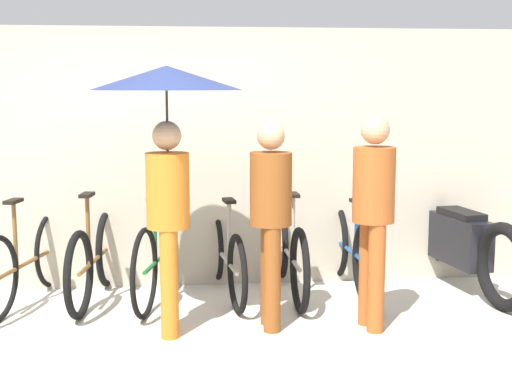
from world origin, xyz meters
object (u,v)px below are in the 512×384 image
Objects in this scene: pedestrian_center at (271,210)px; parked_bicycle_1 at (95,258)px; parked_bicycle_5 at (350,249)px; pedestrian_trailing at (373,206)px; pedestrian_leading at (167,117)px; parked_bicycle_3 at (225,256)px; parked_bicycle_2 at (161,255)px; parked_bicycle_0 at (27,261)px; parked_bicycle_4 at (289,253)px; motorcycle at (460,244)px.

parked_bicycle_1 is at bearing 147.74° from pedestrian_center.
parked_bicycle_5 is 1.19m from pedestrian_trailing.
pedestrian_leading reaches higher than pedestrian_trailing.
pedestrian_center is at bearing 135.19° from parked_bicycle_5.
parked_bicycle_3 and parked_bicycle_5 have the same top height.
parked_bicycle_2 is at bearing -80.44° from parked_bicycle_1.
parked_bicycle_4 is at bearing -75.44° from parked_bicycle_0.
parked_bicycle_5 is 0.87× the size of pedestrian_leading.
parked_bicycle_2 reaches higher than parked_bicycle_1.
parked_bicycle_3 is at bearing 88.98° from parked_bicycle_5.
parked_bicycle_1 is 0.57m from parked_bicycle_2.
pedestrian_leading is at bearing -110.08° from parked_bicycle_0.
parked_bicycle_1 is 0.96× the size of parked_bicycle_5.
parked_bicycle_5 is at bearing 79.13° from motorcycle.
parked_bicycle_2 is 1.13× the size of pedestrian_center.
parked_bicycle_5 is 0.83× the size of motorcycle.
parked_bicycle_1 is 2.29m from parked_bicycle_5.
motorcycle is (1.02, -0.04, 0.03)m from parked_bicycle_5.
parked_bicycle_5 reaches higher than motorcycle.
parked_bicycle_3 is (1.71, 0.04, -0.02)m from parked_bicycle_0.
pedestrian_leading reaches higher than parked_bicycle_0.
parked_bicycle_1 is 0.83× the size of pedestrian_leading.
parked_bicycle_4 is 1.09× the size of pedestrian_trailing.
parked_bicycle_2 is at bearing 96.83° from pedestrian_leading.
motorcycle is (2.17, -0.01, 0.06)m from parked_bicycle_3.
parked_bicycle_3 is at bearing -74.67° from parked_bicycle_0.
parked_bicycle_2 is 1.03× the size of parked_bicycle_5.
parked_bicycle_5 reaches higher than parked_bicycle_4.
pedestrian_trailing is (1.63, -0.98, 0.57)m from parked_bicycle_2.
pedestrian_leading is at bearing 116.48° from parked_bicycle_5.
pedestrian_center is 0.78m from pedestrian_trailing.
parked_bicycle_5 is at bearing -74.61° from parked_bicycle_0.
pedestrian_leading is at bearing 144.36° from parked_bicycle_3.
parked_bicycle_3 is 0.81× the size of motorcycle.
pedestrian_trailing is at bearing -108.66° from parked_bicycle_2.
pedestrian_trailing is 0.78× the size of motorcycle.
pedestrian_center is 0.76× the size of motorcycle.
pedestrian_center is (0.77, -0.04, -0.71)m from pedestrian_leading.
parked_bicycle_2 is at bearing 133.16° from pedestrian_center.
pedestrian_center is at bearing -123.64° from parked_bicycle_2.
pedestrian_center reaches higher than parked_bicycle_3.
motorcycle is (1.88, 0.90, -0.51)m from pedestrian_center.
pedestrian_trailing is at bearing -95.19° from parked_bicycle_0.
motorcycle is at bearing 34.82° from pedestrian_trailing.
pedestrian_center is (0.86, -0.89, 0.54)m from parked_bicycle_2.
parked_bicycle_4 is at bearing 109.24° from pedestrian_trailing.
parked_bicycle_5 reaches higher than parked_bicycle_1.
parked_bicycle_4 reaches higher than parked_bicycle_1.
pedestrian_trailing reaches higher than parked_bicycle_5.
parked_bicycle_4 is (0.57, -0.02, 0.02)m from parked_bicycle_3.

